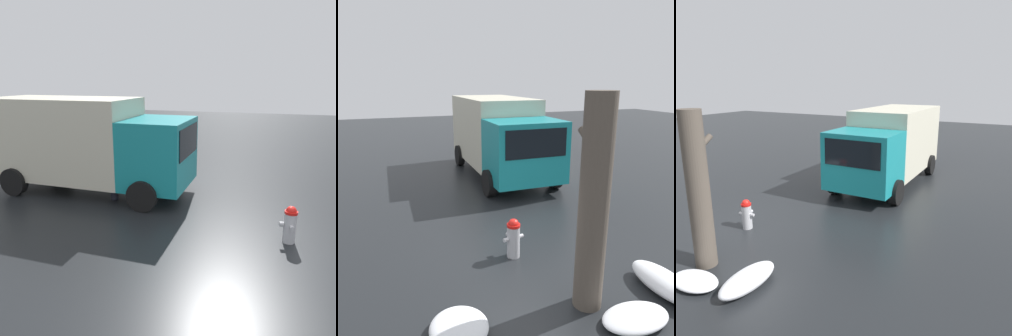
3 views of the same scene
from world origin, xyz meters
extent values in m
plane|color=black|center=(0.00, 0.00, 0.00)|extent=(60.00, 60.00, 0.00)
cylinder|color=#B7B7BC|center=(0.00, 0.00, 0.36)|extent=(0.28, 0.28, 0.71)
cylinder|color=red|center=(0.00, 0.00, 0.74)|extent=(0.29, 0.29, 0.06)
sphere|color=red|center=(0.00, 0.00, 0.77)|extent=(0.24, 0.24, 0.24)
cylinder|color=#B7B7BC|center=(0.19, 0.03, 0.44)|extent=(0.12, 0.13, 0.11)
cylinder|color=#B7B7BC|center=(-0.03, 0.19, 0.44)|extent=(0.11, 0.11, 0.09)
cylinder|color=#B7B7BC|center=(0.03, -0.19, 0.44)|extent=(0.11, 0.11, 0.09)
cylinder|color=brown|center=(-1.92, -0.60, 1.81)|extent=(0.49, 0.49, 3.61)
cylinder|color=brown|center=(-1.70, -0.60, 2.82)|extent=(0.56, 0.14, 0.45)
cube|color=teal|center=(3.82, -1.93, 1.47)|extent=(1.87, 2.45, 2.04)
cube|color=black|center=(2.88, -1.92, 1.88)|extent=(0.04, 2.05, 0.90)
cube|color=beige|center=(7.16, -1.95, 1.76)|extent=(4.83, 2.46, 2.62)
cylinder|color=black|center=(3.91, -3.15, 0.45)|extent=(0.90, 0.28, 0.90)
cylinder|color=black|center=(3.92, -0.71, 0.45)|extent=(0.90, 0.28, 0.90)
cylinder|color=black|center=(8.36, -3.17, 0.45)|extent=(0.90, 0.28, 0.90)
cylinder|color=black|center=(8.37, -0.73, 0.45)|extent=(0.90, 0.28, 0.90)
cylinder|color=#23232D|center=(5.10, -1.33, 0.38)|extent=(0.23, 0.23, 0.75)
cylinder|color=#3F5947|center=(5.10, -1.33, 1.06)|extent=(0.34, 0.34, 0.63)
sphere|color=tan|center=(5.10, -1.33, 1.48)|extent=(0.20, 0.20, 0.20)
ellipsoid|color=white|center=(-2.59, -1.05, 0.10)|extent=(0.70, 1.18, 0.20)
ellipsoid|color=white|center=(-2.11, -2.10, 0.19)|extent=(1.45, 0.63, 0.38)
camera|label=1|loc=(0.61, 7.40, 3.67)|focal=35.00mm
camera|label=2|loc=(-5.99, 2.44, 3.75)|focal=35.00mm
camera|label=3|loc=(-6.39, -6.71, 4.15)|focal=35.00mm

